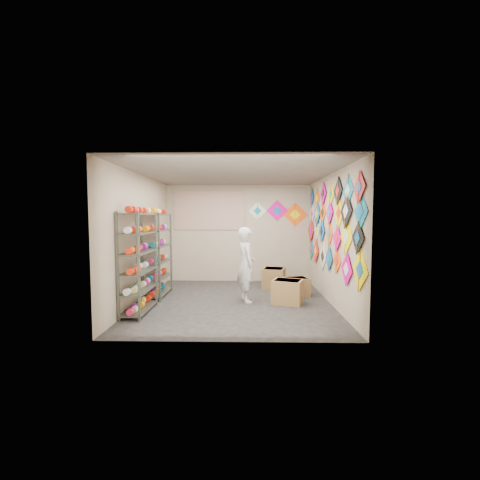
{
  "coord_description": "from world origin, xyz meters",
  "views": [
    {
      "loc": [
        0.24,
        -6.76,
        1.79
      ],
      "look_at": [
        0.1,
        0.3,
        1.3
      ],
      "focal_mm": 24.0,
      "sensor_mm": 36.0,
      "label": 1
    }
  ],
  "objects_px": {
    "shelf_rack_back": "(158,255)",
    "carton_c": "(274,278)",
    "carton_b": "(297,287)",
    "carton_a": "(288,292)",
    "shelf_rack_front": "(138,263)",
    "shopkeeper": "(246,265)"
  },
  "relations": [
    {
      "from": "carton_a",
      "to": "shelf_rack_front",
      "type": "bearing_deg",
      "value": -146.08
    },
    {
      "from": "shelf_rack_back",
      "to": "carton_b",
      "type": "height_order",
      "value": "shelf_rack_back"
    },
    {
      "from": "shelf_rack_back",
      "to": "carton_a",
      "type": "bearing_deg",
      "value": -11.3
    },
    {
      "from": "shelf_rack_front",
      "to": "shelf_rack_back",
      "type": "relative_size",
      "value": 1.0
    },
    {
      "from": "shopkeeper",
      "to": "carton_c",
      "type": "relative_size",
      "value": 2.72
    },
    {
      "from": "shelf_rack_front",
      "to": "shelf_rack_back",
      "type": "bearing_deg",
      "value": 90.0
    },
    {
      "from": "shelf_rack_front",
      "to": "carton_a",
      "type": "relative_size",
      "value": 3.2
    },
    {
      "from": "carton_a",
      "to": "carton_c",
      "type": "height_order",
      "value": "carton_c"
    },
    {
      "from": "shelf_rack_front",
      "to": "shelf_rack_back",
      "type": "xyz_separation_m",
      "value": [
        0.0,
        1.3,
        0.0
      ]
    },
    {
      "from": "shelf_rack_back",
      "to": "carton_b",
      "type": "distance_m",
      "value": 3.27
    },
    {
      "from": "shelf_rack_back",
      "to": "shopkeeper",
      "type": "distance_m",
      "value": 2.07
    },
    {
      "from": "shelf_rack_front",
      "to": "carton_a",
      "type": "xyz_separation_m",
      "value": [
        2.89,
        0.72,
        -0.7
      ]
    },
    {
      "from": "shelf_rack_back",
      "to": "carton_c",
      "type": "xyz_separation_m",
      "value": [
        2.72,
        0.88,
        -0.7
      ]
    },
    {
      "from": "shopkeeper",
      "to": "carton_c",
      "type": "height_order",
      "value": "shopkeeper"
    },
    {
      "from": "shelf_rack_front",
      "to": "carton_a",
      "type": "height_order",
      "value": "shelf_rack_front"
    },
    {
      "from": "carton_a",
      "to": "carton_c",
      "type": "distance_m",
      "value": 1.47
    },
    {
      "from": "shelf_rack_front",
      "to": "carton_b",
      "type": "distance_m",
      "value": 3.54
    },
    {
      "from": "shelf_rack_front",
      "to": "carton_b",
      "type": "xyz_separation_m",
      "value": [
        3.18,
        1.37,
        -0.74
      ]
    },
    {
      "from": "shelf_rack_front",
      "to": "shopkeeper",
      "type": "bearing_deg",
      "value": 23.01
    },
    {
      "from": "shelf_rack_front",
      "to": "shopkeeper",
      "type": "height_order",
      "value": "shelf_rack_front"
    },
    {
      "from": "carton_a",
      "to": "carton_b",
      "type": "xyz_separation_m",
      "value": [
        0.29,
        0.65,
        -0.04
      ]
    },
    {
      "from": "carton_c",
      "to": "carton_a",
      "type": "bearing_deg",
      "value": -70.06
    }
  ]
}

